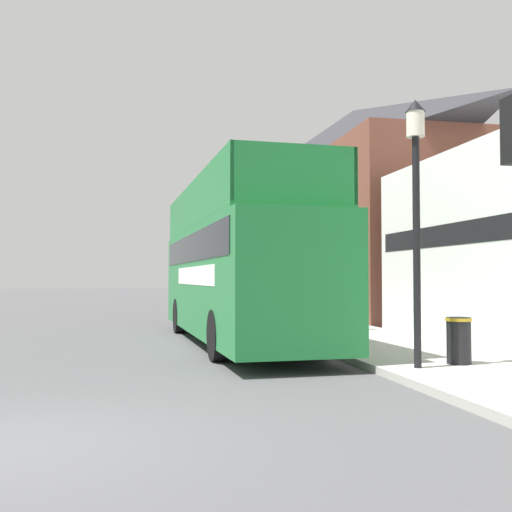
{
  "coord_description": "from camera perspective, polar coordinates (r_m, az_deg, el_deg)",
  "views": [
    {
      "loc": [
        1.26,
        -6.48,
        1.72
      ],
      "look_at": [
        4.58,
        10.0,
        2.34
      ],
      "focal_mm": 42.0,
      "sensor_mm": 36.0,
      "label": 1
    }
  ],
  "objects": [
    {
      "name": "tour_bus",
      "position": [
        15.84,
        -1.95,
        -1.38
      ],
      "size": [
        2.97,
        11.05,
        4.18
      ],
      "rotation": [
        0.0,
        0.0,
        0.05
      ],
      "color": "#1E7A38",
      "rests_on": "ground_plane"
    },
    {
      "name": "litter_bin",
      "position": [
        11.72,
        18.75,
        -7.49
      ],
      "size": [
        0.48,
        0.48,
        0.86
      ],
      "color": "black",
      "rests_on": "sidewalk"
    },
    {
      "name": "sidewalk",
      "position": [
        25.25,
        2.25,
        -5.84
      ],
      "size": [
        3.42,
        108.0,
        0.14
      ],
      "color": "#ADAAA3",
      "rests_on": "ground_plane"
    },
    {
      "name": "brick_terrace_rear",
      "position": [
        30.29,
        9.3,
        4.26
      ],
      "size": [
        6.0,
        18.88,
        10.12
      ],
      "color": "brown",
      "rests_on": "ground_plane"
    },
    {
      "name": "ground_plane",
      "position": [
        27.57,
        -14.04,
        -5.61
      ],
      "size": [
        144.0,
        144.0,
        0.0
      ],
      "primitive_type": "plane",
      "color": "#4C4C4F"
    },
    {
      "name": "parked_car_ahead_of_bus",
      "position": [
        23.26,
        -3.75,
        -4.61
      ],
      "size": [
        1.85,
        4.37,
        1.48
      ],
      "rotation": [
        0.0,
        0.0,
        0.01
      ],
      "color": "maroon",
      "rests_on": "ground_plane"
    },
    {
      "name": "lamp_post_nearest",
      "position": [
        11.08,
        15.0,
        6.8
      ],
      "size": [
        0.35,
        0.35,
        4.77
      ],
      "color": "black",
      "rests_on": "sidewalk"
    },
    {
      "name": "lamp_post_second",
      "position": [
        17.67,
        4.16,
        4.06
      ],
      "size": [
        0.35,
        0.35,
        5.08
      ],
      "color": "black",
      "rests_on": "sidewalk"
    },
    {
      "name": "lamp_post_third",
      "position": [
        24.57,
        -0.15,
        2.02
      ],
      "size": [
        0.35,
        0.35,
        4.87
      ],
      "color": "black",
      "rests_on": "sidewalk"
    }
  ]
}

